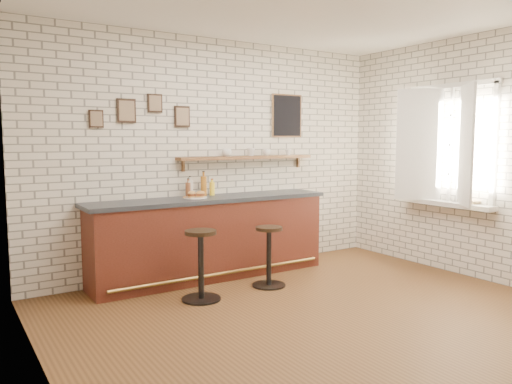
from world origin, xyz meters
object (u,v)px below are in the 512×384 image
ciabatta_sandwich (196,194)px  shelf_cup_c (267,152)px  bitters_bottle_amber (204,186)px  shelf_cup_d (288,152)px  shelf_cup_b (251,152)px  condiment_bottle_yellow (212,188)px  bitters_bottle_brown (188,189)px  book_lower (465,203)px  book_upper (465,201)px  shelf_cup_a (227,153)px  bitters_bottle_white (190,188)px  bar_stool_left (201,263)px  bar_counter (211,237)px  bar_stool_right (269,254)px  sandwich_plate (195,198)px

ciabatta_sandwich → shelf_cup_c: size_ratio=2.04×
bitters_bottle_amber → shelf_cup_d: 1.39m
bitters_bottle_amber → shelf_cup_b: (0.72, 0.03, 0.41)m
condiment_bottle_yellow → shelf_cup_d: size_ratio=2.36×
bitters_bottle_brown → shelf_cup_b: size_ratio=2.06×
book_lower → book_upper: book_upper is taller
ciabatta_sandwich → shelf_cup_d: (1.52, 0.19, 0.48)m
shelf_cup_a → shelf_cup_c: 0.63m
bitters_bottle_white → shelf_cup_d: bearing=1.0°
bitters_bottle_brown → shelf_cup_a: size_ratio=1.86×
bitters_bottle_brown → shelf_cup_a: 0.72m
bitters_bottle_white → bar_stool_left: bitters_bottle_white is taller
condiment_bottle_yellow → book_upper: 3.15m
bar_counter → bar_stool_left: size_ratio=4.09×
condiment_bottle_yellow → bar_stool_right: size_ratio=0.30×
bitters_bottle_amber → shelf_cup_b: shelf_cup_b is taller
bitters_bottle_white → shelf_cup_a: shelf_cup_a is taller
ciabatta_sandwich → shelf_cup_d: 1.61m
bitters_bottle_white → shelf_cup_b: size_ratio=2.31×
bar_stool_right → book_lower: size_ratio=3.00×
shelf_cup_d → book_lower: (1.31, -1.90, -0.60)m
ciabatta_sandwich → book_lower: 3.31m
bitters_bottle_amber → shelf_cup_c: shelf_cup_c is taller
bar_counter → shelf_cup_c: size_ratio=28.02×
shelf_cup_c → book_upper: 2.60m
condiment_bottle_yellow → shelf_cup_b: (0.60, 0.03, 0.45)m
shelf_cup_c → condiment_bottle_yellow: bearing=114.2°
ciabatta_sandwich → book_lower: ciabatta_sandwich is taller
book_upper → sandwich_plate: bearing=154.4°
bitters_bottle_white → shelf_cup_d: shelf_cup_d is taller
condiment_bottle_yellow → bar_stool_right: (0.28, -0.89, -0.72)m
bar_stool_left → shelf_cup_b: (1.22, 0.94, 1.15)m
bitters_bottle_amber → condiment_bottle_yellow: bitters_bottle_amber is taller
bar_counter → book_upper: bearing=-32.9°
condiment_bottle_yellow → bitters_bottle_brown: bearing=180.0°
bitters_bottle_brown → bitters_bottle_white: (0.03, 0.00, 0.01)m
bitters_bottle_amber → bar_counter: bearing=-88.2°
bitters_bottle_amber → bar_stool_left: (-0.50, -0.92, -0.73)m
bar_stool_left → bar_stool_right: 0.90m
bar_stool_right → bitters_bottle_white: bearing=123.4°
sandwich_plate → bar_stool_left: sandwich_plate is taller
bitters_bottle_amber → shelf_cup_d: shelf_cup_d is taller
sandwich_plate → ciabatta_sandwich: (0.01, 0.00, 0.04)m
sandwich_plate → condiment_bottle_yellow: bearing=27.8°
sandwich_plate → bar_counter: bearing=-2.4°
sandwich_plate → bitters_bottle_amber: size_ratio=0.89×
bitters_bottle_amber → shelf_cup_a: size_ratio=2.54×
shelf_cup_c → sandwich_plate: bearing=121.8°
bitters_bottle_white → shelf_cup_c: size_ratio=2.33×
sandwich_plate → shelf_cup_c: 1.30m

